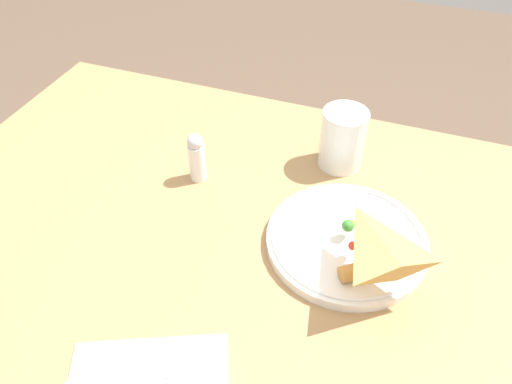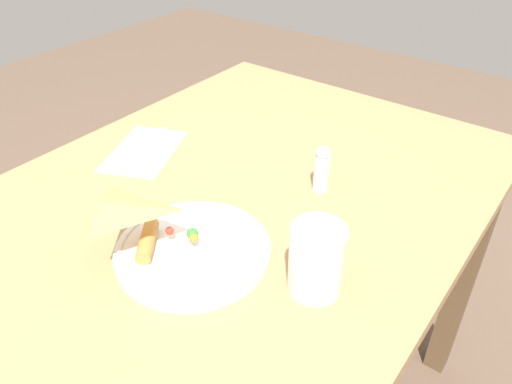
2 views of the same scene
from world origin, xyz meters
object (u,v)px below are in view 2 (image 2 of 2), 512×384
(dining_table, at_px, (230,242))
(butter_knife, at_px, (142,151))
(plate_pizza, at_px, (191,248))
(napkin_folded, at_px, (145,151))
(milk_glass, at_px, (317,260))
(salt_shaker, at_px, (322,168))

(dining_table, bearing_deg, butter_knife, 87.39)
(butter_knife, bearing_deg, plate_pizza, -140.73)
(napkin_folded, bearing_deg, milk_glass, -103.83)
(napkin_folded, bearing_deg, salt_shaker, -74.43)
(plate_pizza, xyz_separation_m, napkin_folded, (0.18, 0.30, -0.01))
(butter_knife, xyz_separation_m, salt_shaker, (0.11, -0.36, 0.04))
(dining_table, distance_m, milk_glass, 0.31)
(plate_pizza, relative_size, napkin_folded, 1.07)
(milk_glass, relative_size, butter_knife, 0.58)
(dining_table, relative_size, butter_knife, 5.93)
(dining_table, height_order, plate_pizza, plate_pizza)
(napkin_folded, xyz_separation_m, butter_knife, (-0.01, -0.00, 0.00))
(napkin_folded, height_order, salt_shaker, salt_shaker)
(dining_table, relative_size, salt_shaker, 12.23)
(dining_table, xyz_separation_m, napkin_folded, (0.02, 0.25, 0.11))
(plate_pizza, xyz_separation_m, butter_knife, (0.17, 0.30, -0.01))
(dining_table, xyz_separation_m, milk_glass, (-0.10, -0.25, 0.16))
(dining_table, height_order, salt_shaker, salt_shaker)
(dining_table, xyz_separation_m, butter_knife, (0.01, 0.24, 0.12))
(napkin_folded, relative_size, salt_shaker, 2.47)
(butter_knife, bearing_deg, dining_table, -113.81)
(plate_pizza, height_order, butter_knife, plate_pizza)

